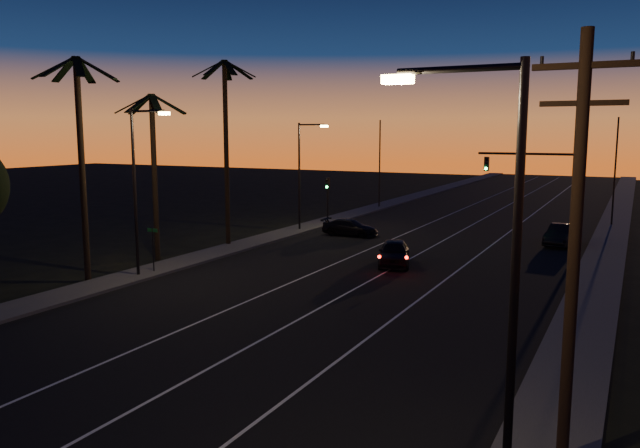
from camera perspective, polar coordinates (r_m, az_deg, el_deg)
The scene contains 21 objects.
road at distance 37.92m, azimuth 6.85°, elevation -3.49°, with size 20.00×170.00×0.01m, color black.
sidewalk_left at distance 42.99m, azimuth -7.30°, elevation -1.99°, with size 2.40×170.00×0.16m, color #3A3B38.
sidewalk_right at distance 35.72m, azimuth 24.00°, elevation -4.79°, with size 2.40×170.00×0.16m, color #3A3B38.
lane_stripe_left at distance 39.03m, azimuth 2.71°, elevation -3.08°, with size 0.12×160.00×0.01m, color silver.
lane_stripe_mid at distance 37.75m, azimuth 7.56°, elevation -3.54°, with size 0.12×160.00×0.01m, color silver.
lane_stripe_right at distance 36.76m, azimuth 12.71°, elevation -4.00°, with size 0.12×160.00×0.01m, color silver.
palm_near at distance 34.15m, azimuth -21.03°, elevation 6.66°, with size 4.25×4.16×11.53m.
palm_mid at distance 38.85m, azimuth -14.95°, elevation 5.87°, with size 4.25×4.16×10.03m.
palm_far at distance 42.87m, azimuth -8.60°, elevation 8.08°, with size 4.25×4.16×12.53m.
streetlight_left_near at distance 34.27m, azimuth -16.26°, elevation 3.95°, with size 2.55×0.26×9.00m.
streetlight_left_far at distance 48.92m, azimuth -1.59°, elevation 5.21°, with size 2.55×0.26×8.50m.
streetlight_right_near at distance 11.31m, azimuth 15.91°, elevation -4.47°, with size 2.55×0.26×9.00m.
street_sign at distance 35.52m, azimuth -15.03°, elevation -1.82°, with size 0.70×0.06×2.60m.
utility_pole at distance 15.09m, azimuth 22.27°, elevation -1.63°, with size 2.20×0.28×10.00m.
signal_mast at distance 45.29m, azimuth 19.96°, elevation 4.10°, with size 7.10×0.41×7.00m.
signal_post at distance 50.30m, azimuth 0.69°, elevation 2.82°, with size 0.28×0.37×4.20m.
far_pole_left at distance 64.48m, azimuth 5.47°, elevation 5.45°, with size 0.14×0.14×9.00m, color black.
far_pole_right at distance 56.96m, azimuth 25.36°, elevation 4.29°, with size 0.14×0.14×9.00m, color black.
lead_car at distance 37.03m, azimuth 6.79°, elevation -2.59°, with size 3.17×5.14×1.49m.
right_car at distance 46.29m, azimuth 21.19°, elevation -0.92°, with size 2.00×4.54×1.45m.
cross_car at distance 47.22m, azimuth 2.77°, elevation -0.31°, with size 4.36×1.91×1.25m.
Camera 1 is at (12.78, -4.84, 7.78)m, focal length 35.00 mm.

